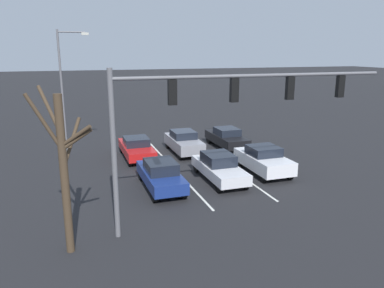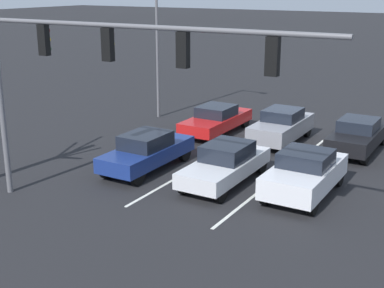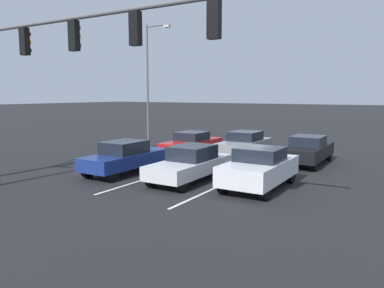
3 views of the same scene
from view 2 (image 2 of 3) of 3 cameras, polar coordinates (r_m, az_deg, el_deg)
name	(u,v)px [view 2 (image 2 of 3)]	position (r m, az deg, el deg)	size (l,w,h in m)	color
ground_plane	(283,141)	(25.78, 9.67, 0.34)	(240.00, 240.00, 0.00)	black
lane_stripe_left_divider	(302,158)	(23.40, 11.61, -1.46)	(0.12, 16.11, 0.01)	silver
lane_stripe_center_divider	(232,146)	(24.60, 4.34, -0.26)	(0.12, 16.11, 0.01)	silver
car_white_leftlane_front	(305,173)	(19.17, 11.95, -3.03)	(1.89, 4.19, 1.61)	silver
car_silver_midlane_front	(226,163)	(19.96, 3.60, -2.08)	(1.72, 4.61, 1.50)	silver
car_navy_rightlane_front	(147,151)	(21.41, -4.82, -0.72)	(1.70, 4.56, 1.52)	navy
car_black_leftlane_second	(358,135)	(24.72, 17.28, 0.95)	(1.76, 4.53, 1.51)	black
car_gray_midlane_second	(282,126)	(25.33, 9.53, 1.93)	(1.73, 4.32, 1.59)	gray
car_red_rightlane_second	(216,119)	(26.55, 2.61, 2.64)	(1.78, 4.65, 1.40)	red
traffic_signal_gantry	(92,62)	(16.22, -10.57, 8.59)	(11.81, 0.37, 6.44)	slate
street_lamp_right_shoulder	(160,30)	(29.23, -3.43, 12.00)	(1.95, 0.24, 8.30)	slate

